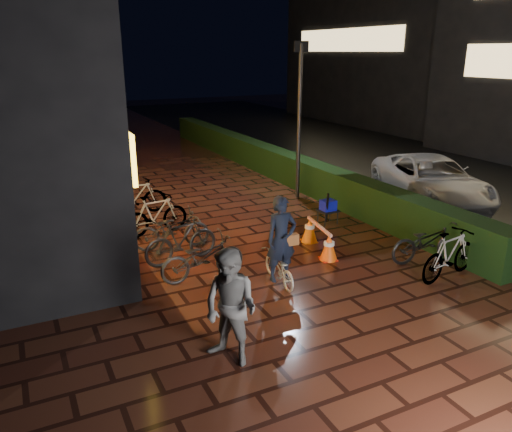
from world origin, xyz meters
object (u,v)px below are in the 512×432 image
van (431,180)px  cyclist (280,252)px  cart_assembly (328,207)px  bystander_person (231,308)px  traffic_barrier (319,238)px

van → cyclist: size_ratio=2.72×
cyclist → van: bearing=23.3°
van → cart_assembly: 3.95m
bystander_person → cart_assembly: bystander_person is taller
cyclist → cart_assembly: size_ratio=1.92×
bystander_person → cart_assembly: bearing=103.4°
bystander_person → van: size_ratio=0.36×
cyclist → cart_assembly: 3.87m
bystander_person → cart_assembly: (4.76, 4.53, -0.40)m
bystander_person → traffic_barrier: size_ratio=1.16×
cyclist → traffic_barrier: size_ratio=1.19×
cart_assembly → cyclist: bearing=-138.0°
cart_assembly → bystander_person: bearing=-136.4°
van → traffic_barrier: (-5.15, -1.79, -0.38)m
traffic_barrier → cart_assembly: 1.90m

